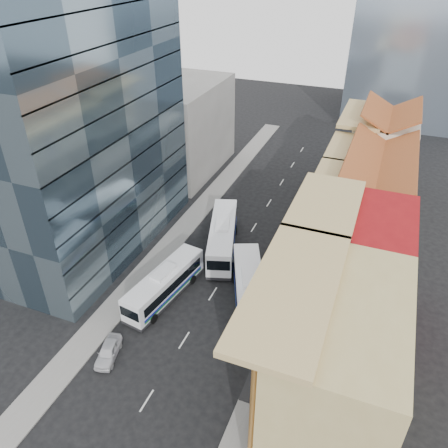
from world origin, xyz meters
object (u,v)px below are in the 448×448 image
at_px(shophouse_tan, 337,366).
at_px(bus_left_near, 165,284).
at_px(bus_left_far, 223,236).
at_px(bus_right, 249,290).
at_px(sedan_left, 108,351).
at_px(office_tower, 80,127).

distance_m(shophouse_tan, bus_left_near, 20.48).
distance_m(bus_left_far, bus_right, 10.04).
bearing_deg(bus_left_far, shophouse_tan, -65.66).
relative_size(bus_left_near, bus_right, 0.91).
distance_m(shophouse_tan, bus_right, 14.56).
bearing_deg(sedan_left, bus_left_far, 65.01).
relative_size(office_tower, bus_left_far, 2.40).
bearing_deg(bus_right, shophouse_tan, -67.72).
bearing_deg(office_tower, shophouse_tan, -24.30).
relative_size(office_tower, bus_right, 2.48).
distance_m(bus_left_near, bus_left_far, 10.41).
height_order(shophouse_tan, office_tower, office_tower).
distance_m(bus_left_near, bus_right, 8.84).
bearing_deg(bus_right, office_tower, 146.16).
height_order(bus_left_near, sedan_left, bus_left_near).
height_order(bus_left_far, sedan_left, bus_left_far).
bearing_deg(shophouse_tan, sedan_left, -176.33).
bearing_deg(sedan_left, bus_left_near, 69.01).
relative_size(bus_left_near, bus_left_far, 0.88).
xyz_separation_m(shophouse_tan, sedan_left, (-19.48, -1.25, -5.32)).
distance_m(shophouse_tan, bus_left_far, 24.31).
distance_m(bus_left_far, sedan_left, 19.46).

